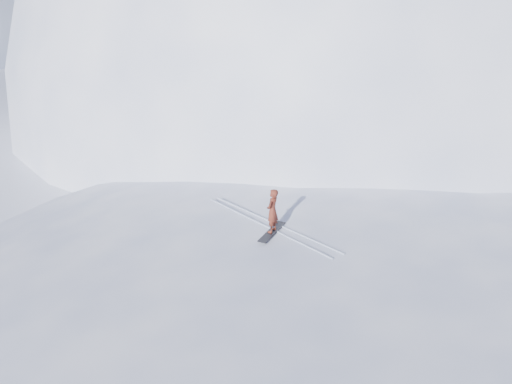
% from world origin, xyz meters
% --- Properties ---
extents(ground, '(400.00, 400.00, 0.00)m').
position_xyz_m(ground, '(0.00, 0.00, 0.00)').
color(ground, white).
rests_on(ground, ground).
extents(near_ridge, '(36.00, 28.00, 4.80)m').
position_xyz_m(near_ridge, '(1.00, 3.00, 0.00)').
color(near_ridge, white).
rests_on(near_ridge, ground).
extents(summit_peak, '(60.00, 56.00, 56.00)m').
position_xyz_m(summit_peak, '(22.00, 26.00, 0.00)').
color(summit_peak, white).
rests_on(summit_peak, ground).
extents(peak_shoulder, '(28.00, 24.00, 18.00)m').
position_xyz_m(peak_shoulder, '(10.00, 20.00, 0.00)').
color(peak_shoulder, white).
rests_on(peak_shoulder, ground).
extents(wind_bumps, '(16.00, 14.40, 1.00)m').
position_xyz_m(wind_bumps, '(-0.56, 2.12, 0.00)').
color(wind_bumps, white).
rests_on(wind_bumps, ground).
extents(snowboard, '(1.55, 1.10, 0.03)m').
position_xyz_m(snowboard, '(-2.21, 3.55, 2.41)').
color(snowboard, black).
rests_on(snowboard, near_ridge).
extents(snowboarder, '(0.66, 0.60, 1.52)m').
position_xyz_m(snowboarder, '(-2.21, 3.55, 3.19)').
color(snowboarder, maroon).
rests_on(snowboarder, snowboard).
extents(board_tracks, '(1.58, 5.92, 0.04)m').
position_xyz_m(board_tracks, '(-1.96, 4.10, 2.42)').
color(board_tracks, silver).
rests_on(board_tracks, ground).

